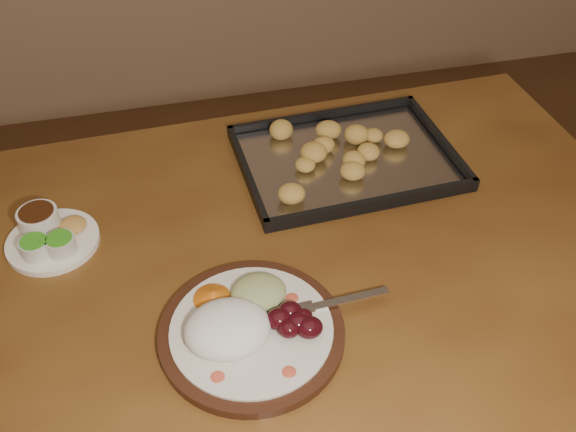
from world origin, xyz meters
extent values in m
cube|color=brown|center=(0.04, 0.27, 0.73)|extent=(1.53, 0.95, 0.04)
cylinder|color=#543C19|center=(0.70, 0.67, 0.35)|extent=(0.07, 0.07, 0.71)
cylinder|color=black|center=(-0.01, 0.10, 0.76)|extent=(0.29, 0.29, 0.02)
cylinder|color=silver|center=(-0.01, 0.10, 0.77)|extent=(0.26, 0.26, 0.01)
ellipsoid|color=#C94930|center=(-0.08, 0.02, 0.77)|extent=(0.02, 0.02, 0.00)
ellipsoid|color=#C94930|center=(0.03, 0.01, 0.77)|extent=(0.02, 0.02, 0.00)
ellipsoid|color=#C94930|center=(0.07, 0.14, 0.77)|extent=(0.02, 0.02, 0.00)
ellipsoid|color=#C94930|center=(-0.10, 0.12, 0.77)|extent=(0.02, 0.02, 0.00)
ellipsoid|color=white|center=(-0.05, 0.09, 0.79)|extent=(0.13, 0.11, 0.06)
ellipsoid|color=#430912|center=(0.04, 0.07, 0.79)|extent=(0.04, 0.03, 0.03)
ellipsoid|color=#430912|center=(0.07, 0.09, 0.79)|extent=(0.04, 0.03, 0.03)
ellipsoid|color=#430912|center=(0.05, 0.10, 0.79)|extent=(0.04, 0.03, 0.03)
ellipsoid|color=#430912|center=(0.07, 0.07, 0.79)|extent=(0.04, 0.03, 0.03)
ellipsoid|color=#430912|center=(0.03, 0.09, 0.79)|extent=(0.04, 0.03, 0.03)
ellipsoid|color=#430912|center=(0.06, 0.08, 0.79)|extent=(0.04, 0.03, 0.03)
ellipsoid|color=tan|center=(0.01, 0.16, 0.78)|extent=(0.09, 0.08, 0.04)
cone|color=#C96112|center=(-0.06, 0.17, 0.78)|extent=(0.09, 0.09, 0.03)
cube|color=silver|center=(0.15, 0.12, 0.77)|extent=(0.14, 0.02, 0.00)
cube|color=silver|center=(0.08, 0.11, 0.78)|extent=(0.04, 0.03, 0.00)
cylinder|color=silver|center=(0.05, 0.10, 0.78)|extent=(0.03, 0.00, 0.00)
cylinder|color=silver|center=(0.05, 0.11, 0.78)|extent=(0.03, 0.00, 0.00)
cylinder|color=silver|center=(0.05, 0.11, 0.78)|extent=(0.03, 0.00, 0.00)
cylinder|color=silver|center=(0.05, 0.12, 0.78)|extent=(0.03, 0.00, 0.00)
cylinder|color=white|center=(-0.32, 0.39, 0.76)|extent=(0.17, 0.17, 0.01)
cylinder|color=silver|center=(-0.34, 0.35, 0.78)|extent=(0.05, 0.05, 0.03)
cylinder|color=green|center=(-0.34, 0.35, 0.79)|extent=(0.05, 0.05, 0.00)
cylinder|color=silver|center=(-0.30, 0.35, 0.78)|extent=(0.05, 0.05, 0.03)
cylinder|color=green|center=(-0.30, 0.35, 0.79)|extent=(0.05, 0.05, 0.00)
cylinder|color=silver|center=(-0.34, 0.42, 0.78)|extent=(0.07, 0.07, 0.04)
cylinder|color=#331709|center=(-0.34, 0.42, 0.80)|extent=(0.06, 0.06, 0.00)
ellipsoid|color=#C39445|center=(-0.28, 0.41, 0.77)|extent=(0.05, 0.05, 0.02)
cube|color=black|center=(0.27, 0.49, 0.75)|extent=(0.45, 0.34, 0.01)
cube|color=black|center=(0.26, 0.64, 0.77)|extent=(0.44, 0.03, 0.02)
cube|color=black|center=(0.28, 0.33, 0.77)|extent=(0.44, 0.03, 0.02)
cube|color=black|center=(0.48, 0.50, 0.77)|extent=(0.03, 0.32, 0.02)
cube|color=black|center=(0.06, 0.48, 0.77)|extent=(0.03, 0.32, 0.02)
cube|color=silver|center=(0.27, 0.49, 0.76)|extent=(0.42, 0.31, 0.00)
ellipsoid|color=gold|center=(0.32, 0.49, 0.78)|extent=(0.05, 0.05, 0.03)
ellipsoid|color=gold|center=(0.37, 0.53, 0.78)|extent=(0.06, 0.06, 0.03)
ellipsoid|color=gold|center=(0.30, 0.57, 0.78)|extent=(0.06, 0.06, 0.03)
ellipsoid|color=gold|center=(0.27, 0.54, 0.78)|extent=(0.05, 0.05, 0.03)
ellipsoid|color=gold|center=(0.22, 0.56, 0.78)|extent=(0.06, 0.06, 0.03)
ellipsoid|color=gold|center=(0.22, 0.51, 0.78)|extent=(0.06, 0.06, 0.03)
ellipsoid|color=gold|center=(0.15, 0.48, 0.78)|extent=(0.05, 0.05, 0.03)
ellipsoid|color=gold|center=(0.21, 0.44, 0.78)|extent=(0.06, 0.06, 0.03)
ellipsoid|color=gold|center=(0.20, 0.44, 0.78)|extent=(0.06, 0.06, 0.03)
ellipsoid|color=gold|center=(0.27, 0.41, 0.78)|extent=(0.05, 0.05, 0.03)
ellipsoid|color=gold|center=(0.30, 0.46, 0.78)|extent=(0.06, 0.06, 0.03)
ellipsoid|color=gold|center=(0.37, 0.46, 0.78)|extent=(0.06, 0.06, 0.03)
camera|label=1|loc=(-0.10, -0.51, 1.57)|focal=40.00mm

